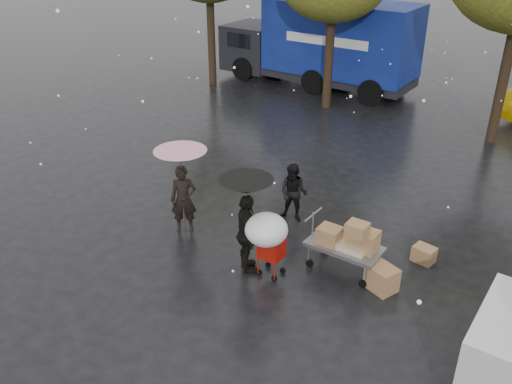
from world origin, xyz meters
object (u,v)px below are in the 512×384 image
Objects in this scene: shopping_cart at (267,233)px; blue_truck at (322,44)px; vendor_cart at (349,241)px; person_black at (247,234)px; person_pink at (184,200)px.

shopping_cart is 13.81m from blue_truck.
vendor_cart is 1.69m from shopping_cart.
person_black is at bearing -67.28° from blue_truck.
blue_truck is at bearing 121.32° from vendor_cart.
person_pink is 2.62m from shopping_cart.
blue_truck reaches higher than shopping_cart.
vendor_cart is at bearing -27.45° from person_pink.
blue_truck is (-5.26, 12.55, 0.90)m from person_black.
person_pink is 2.13m from person_black.
person_black is 2.04m from vendor_cart.
person_pink is 0.93× the size of person_black.
vendor_cart is (1.68, 1.15, -0.14)m from person_black.
person_black is at bearing -145.75° from vendor_cart.
vendor_cart is (3.77, 0.70, -0.08)m from person_pink.
person_black is (2.08, -0.45, 0.06)m from person_pink.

